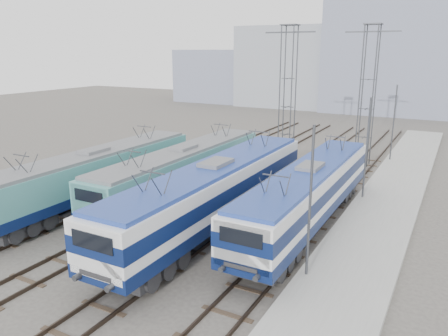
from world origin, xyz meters
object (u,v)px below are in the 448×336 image
locomotive_far_left (93,173)px  locomotive_far_right (308,191)px  catenary_tower_west (288,88)px  mast_front (310,206)px  catenary_tower_east (368,90)px  mast_rear (393,125)px  mast_mid (366,151)px  locomotive_center_right (214,190)px  locomotive_center_left (182,169)px

locomotive_far_left → locomotive_far_right: size_ratio=1.00×
catenary_tower_west → mast_front: size_ratio=1.71×
catenary_tower_east → mast_rear: (2.10, 2.00, -3.14)m
catenary_tower_west → mast_mid: catenary_tower_west is taller
locomotive_center_right → locomotive_far_left: bearing=-178.8°
catenary_tower_east → mast_front: bearing=-84.5°
catenary_tower_west → catenary_tower_east: 6.80m
locomotive_center_right → mast_mid: mast_mid is taller
mast_mid → locomotive_center_right: bearing=-124.9°
locomotive_far_right → mast_rear: mast_rear is taller
locomotive_far_right → catenary_tower_east: bearing=90.9°
locomotive_center_left → catenary_tower_east: 18.43m
locomotive_center_left → catenary_tower_east: (8.75, 15.59, 4.48)m
catenary_tower_west → mast_rear: bearing=24.9°
locomotive_far_left → locomotive_far_right: 13.82m
locomotive_center_right → catenary_tower_east: 20.02m
catenary_tower_east → mast_rear: catenary_tower_east is taller
catenary_tower_west → mast_rear: 9.99m
locomotive_center_right → catenary_tower_west: 17.76m
locomotive_far_left → catenary_tower_west: (6.75, 17.28, 4.46)m
locomotive_center_right → locomotive_far_right: bearing=31.5°
mast_rear → locomotive_far_left: bearing=-125.8°
locomotive_far_right → catenary_tower_west: catenary_tower_west is taller
mast_front → mast_mid: same height
locomotive_center_right → catenary_tower_west: catenary_tower_west is taller
catenary_tower_east → mast_front: size_ratio=1.71×
locomotive_center_left → locomotive_far_left: bearing=-140.7°
locomotive_center_right → mast_rear: size_ratio=2.68×
mast_mid → mast_rear: 12.00m
locomotive_far_right → locomotive_center_left: bearing=175.2°
locomotive_far_right → locomotive_far_left: bearing=-167.7°
catenary_tower_east → locomotive_far_left: bearing=-124.5°
mast_rear → locomotive_center_right: bearing=-106.8°
catenary_tower_east → mast_mid: 10.69m
locomotive_far_right → mast_front: size_ratio=2.49×
locomotive_center_right → mast_front: mast_front is taller
locomotive_far_right → catenary_tower_east: 16.92m
catenary_tower_west → mast_front: (8.60, -20.00, -3.14)m
locomotive_far_left → catenary_tower_east: 23.81m
mast_mid → locomotive_far_right: bearing=-106.3°
locomotive_center_left → mast_rear: (10.85, 17.59, 1.34)m
locomotive_far_left → mast_mid: 17.98m
locomotive_center_right → mast_front: bearing=-24.6°
mast_rear → mast_mid: bearing=-90.0°
locomotive_far_left → locomotive_center_right: 9.00m
locomotive_far_left → mast_mid: bearing=31.1°
catenary_tower_east → mast_front: catenary_tower_east is taller
mast_front → mast_mid: size_ratio=1.00×
locomotive_center_left → mast_front: size_ratio=2.47×
catenary_tower_west → catenary_tower_east: (6.50, 2.00, 0.00)m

